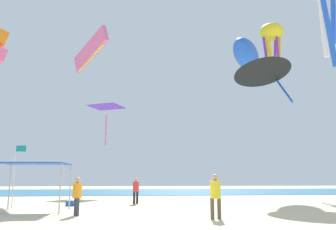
{
  "coord_description": "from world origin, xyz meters",
  "views": [
    {
      "loc": [
        -1.14,
        -16.48,
        1.72
      ],
      "look_at": [
        1.25,
        8.12,
        5.98
      ],
      "focal_mm": 38.62,
      "sensor_mm": 36.0,
      "label": 1
    }
  ],
  "objects_px": {
    "person_near_tent": "(215,193)",
    "cooler_box": "(71,203)",
    "person_leftmost": "(136,189)",
    "banner_flag": "(16,170)",
    "canopy_tent": "(34,165)",
    "person_rightmost": "(77,193)",
    "kite_inflatable_blue": "(246,54)",
    "kite_delta_black": "(261,69)",
    "kite_octopus_yellow": "(272,35)",
    "kite_parafoil_pink": "(91,50)",
    "kite_diamond_purple": "(106,109)"
  },
  "relations": [
    {
      "from": "cooler_box",
      "to": "banner_flag",
      "type": "bearing_deg",
      "value": -155.56
    },
    {
      "from": "kite_octopus_yellow",
      "to": "kite_parafoil_pink",
      "type": "bearing_deg",
      "value": -158.81
    },
    {
      "from": "banner_flag",
      "to": "kite_delta_black",
      "type": "bearing_deg",
      "value": 16.69
    },
    {
      "from": "person_rightmost",
      "to": "kite_parafoil_pink",
      "type": "relative_size",
      "value": 0.36
    },
    {
      "from": "person_near_tent",
      "to": "cooler_box",
      "type": "relative_size",
      "value": 3.24
    },
    {
      "from": "cooler_box",
      "to": "kite_diamond_purple",
      "type": "relative_size",
      "value": 0.14
    },
    {
      "from": "kite_inflatable_blue",
      "to": "kite_diamond_purple",
      "type": "relative_size",
      "value": 1.98
    },
    {
      "from": "kite_delta_black",
      "to": "person_near_tent",
      "type": "bearing_deg",
      "value": 45.78
    },
    {
      "from": "banner_flag",
      "to": "kite_diamond_purple",
      "type": "height_order",
      "value": "kite_diamond_purple"
    },
    {
      "from": "person_near_tent",
      "to": "kite_octopus_yellow",
      "type": "bearing_deg",
      "value": -135.3
    },
    {
      "from": "person_leftmost",
      "to": "person_rightmost",
      "type": "bearing_deg",
      "value": 20.74
    },
    {
      "from": "kite_octopus_yellow",
      "to": "kite_delta_black",
      "type": "bearing_deg",
      "value": -107.2
    },
    {
      "from": "canopy_tent",
      "to": "person_leftmost",
      "type": "relative_size",
      "value": 1.98
    },
    {
      "from": "person_near_tent",
      "to": "cooler_box",
      "type": "bearing_deg",
      "value": -63.83
    },
    {
      "from": "kite_octopus_yellow",
      "to": "kite_delta_black",
      "type": "xyz_separation_m",
      "value": [
        -5.13,
        -10.03,
        -7.15
      ]
    },
    {
      "from": "canopy_tent",
      "to": "kite_octopus_yellow",
      "type": "bearing_deg",
      "value": 40.56
    },
    {
      "from": "canopy_tent",
      "to": "cooler_box",
      "type": "height_order",
      "value": "canopy_tent"
    },
    {
      "from": "cooler_box",
      "to": "kite_parafoil_pink",
      "type": "xyz_separation_m",
      "value": [
        -0.39,
        9.84,
        13.28
      ]
    },
    {
      "from": "canopy_tent",
      "to": "person_rightmost",
      "type": "relative_size",
      "value": 1.92
    },
    {
      "from": "person_leftmost",
      "to": "kite_octopus_yellow",
      "type": "xyz_separation_m",
      "value": [
        14.91,
        12.5,
        16.36
      ]
    },
    {
      "from": "person_leftmost",
      "to": "cooler_box",
      "type": "relative_size",
      "value": 2.93
    },
    {
      "from": "cooler_box",
      "to": "kite_inflatable_blue",
      "type": "distance_m",
      "value": 22.89
    },
    {
      "from": "person_rightmost",
      "to": "person_near_tent",
      "type": "bearing_deg",
      "value": -132.47
    },
    {
      "from": "banner_flag",
      "to": "kite_diamond_purple",
      "type": "distance_m",
      "value": 17.45
    },
    {
      "from": "person_rightmost",
      "to": "banner_flag",
      "type": "distance_m",
      "value": 6.2
    },
    {
      "from": "cooler_box",
      "to": "kite_diamond_purple",
      "type": "distance_m",
      "value": 16.72
    },
    {
      "from": "person_near_tent",
      "to": "kite_diamond_purple",
      "type": "relative_size",
      "value": 0.45
    },
    {
      "from": "person_near_tent",
      "to": "banner_flag",
      "type": "relative_size",
      "value": 0.52
    },
    {
      "from": "person_leftmost",
      "to": "kite_diamond_purple",
      "type": "height_order",
      "value": "kite_diamond_purple"
    },
    {
      "from": "person_rightmost",
      "to": "kite_octopus_yellow",
      "type": "height_order",
      "value": "kite_octopus_yellow"
    },
    {
      "from": "person_near_tent",
      "to": "kite_inflatable_blue",
      "type": "bearing_deg",
      "value": -129.33
    },
    {
      "from": "banner_flag",
      "to": "kite_inflatable_blue",
      "type": "relative_size",
      "value": 0.43
    },
    {
      "from": "canopy_tent",
      "to": "person_rightmost",
      "type": "bearing_deg",
      "value": -40.79
    },
    {
      "from": "person_rightmost",
      "to": "banner_flag",
      "type": "height_order",
      "value": "banner_flag"
    },
    {
      "from": "kite_octopus_yellow",
      "to": "kite_inflatable_blue",
      "type": "height_order",
      "value": "kite_octopus_yellow"
    },
    {
      "from": "person_near_tent",
      "to": "cooler_box",
      "type": "xyz_separation_m",
      "value": [
        -7.2,
        7.74,
        -0.91
      ]
    },
    {
      "from": "kite_parafoil_pink",
      "to": "canopy_tent",
      "type": "bearing_deg",
      "value": 139.35
    },
    {
      "from": "cooler_box",
      "to": "kite_parafoil_pink",
      "type": "bearing_deg",
      "value": 92.29
    },
    {
      "from": "person_leftmost",
      "to": "kite_delta_black",
      "type": "height_order",
      "value": "kite_delta_black"
    },
    {
      "from": "person_leftmost",
      "to": "banner_flag",
      "type": "distance_m",
      "value": 7.44
    },
    {
      "from": "kite_inflatable_blue",
      "to": "kite_parafoil_pink",
      "type": "distance_m",
      "value": 15.3
    },
    {
      "from": "person_rightmost",
      "to": "banner_flag",
      "type": "bearing_deg",
      "value": 18.66
    },
    {
      "from": "kite_octopus_yellow",
      "to": "person_near_tent",
      "type": "bearing_deg",
      "value": -108.66
    },
    {
      "from": "kite_diamond_purple",
      "to": "person_leftmost",
      "type": "bearing_deg",
      "value": 36.1
    },
    {
      "from": "person_rightmost",
      "to": "kite_delta_black",
      "type": "height_order",
      "value": "kite_delta_black"
    },
    {
      "from": "person_near_tent",
      "to": "banner_flag",
      "type": "distance_m",
      "value": 12.05
    },
    {
      "from": "person_near_tent",
      "to": "banner_flag",
      "type": "height_order",
      "value": "banner_flag"
    },
    {
      "from": "person_near_tent",
      "to": "kite_inflatable_blue",
      "type": "xyz_separation_m",
      "value": [
        7.67,
        18.47,
        12.78
      ]
    },
    {
      "from": "canopy_tent",
      "to": "kite_parafoil_pink",
      "type": "relative_size",
      "value": 0.69
    },
    {
      "from": "cooler_box",
      "to": "kite_inflatable_blue",
      "type": "xyz_separation_m",
      "value": [
        14.87,
        10.73,
        13.69
      ]
    }
  ]
}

